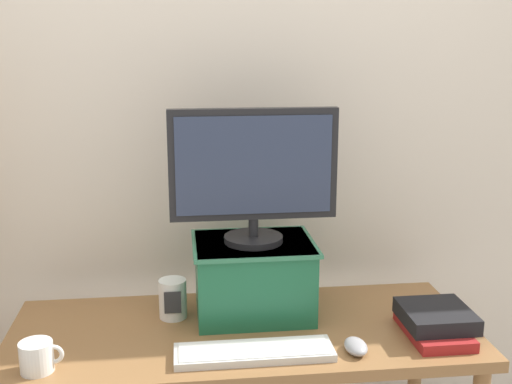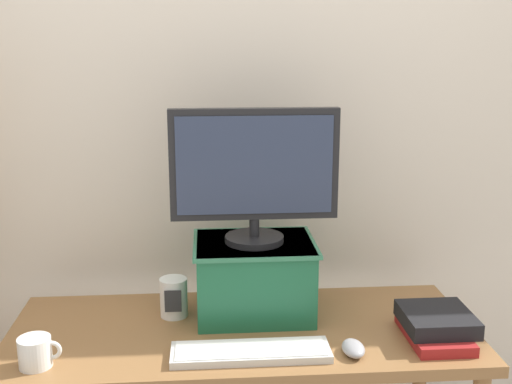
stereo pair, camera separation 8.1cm
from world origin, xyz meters
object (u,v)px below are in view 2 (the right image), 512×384
Objects in this scene: computer_monitor at (254,172)px; computer_mouse at (353,348)px; riser_box at (254,276)px; keyboard at (251,352)px; book_stack at (436,325)px; coffee_mug at (36,352)px; desk_speaker at (174,297)px; desk at (242,353)px.

computer_monitor is 5.10× the size of computer_mouse.
riser_box reaches higher than computer_mouse.
keyboard is 0.57m from book_stack.
computer_monitor is 0.55m from keyboard.
coffee_mug is (-0.89, -0.00, 0.02)m from computer_mouse.
computer_monitor is at bearing 0.84° from desk_speaker.
keyboard is at bearing -172.87° from book_stack.
coffee_mug is at bearing -154.02° from computer_monitor.
riser_box is at bearing 26.09° from coffee_mug.
keyboard is at bearing 177.60° from computer_mouse.
coffee_mug is at bearing -161.56° from desk.
book_stack is 2.04× the size of desk_speaker.
book_stack is 2.19× the size of coffee_mug.
riser_box reaches higher than book_stack.
desk_speaker is at bearing 39.64° from coffee_mug.
desk is 0.58m from computer_monitor.
computer_monitor reaches higher than desk.
desk_speaker is at bearing -179.16° from computer_monitor.
book_stack is at bearing -15.38° from desk_speaker.
computer_mouse is at bearing -162.97° from book_stack.
computer_monitor is 0.72m from book_stack.
desk_speaker is (-0.53, 0.30, 0.05)m from computer_mouse.
riser_box is 3.78× the size of computer_mouse.
computer_monitor is at bearing 67.07° from desk.
keyboard is 3.82× the size of coffee_mug.
desk is 3.70× the size of riser_box.
coffee_mug is 0.48m from desk_speaker.
keyboard is 4.39× the size of computer_mouse.
desk is 0.29m from desk_speaker.
computer_mouse is at bearing -49.62° from riser_box.
desk is at bearing 169.24° from book_stack.
computer_mouse is 0.40× the size of book_stack.
riser_box is at bearing 67.33° from desk.
desk_speaker is (-0.23, 0.29, 0.05)m from keyboard.
computer_monitor reaches higher than desk_speaker.
coffee_mug is at bearing -178.80° from keyboard.
riser_box reaches higher than coffee_mug.
desk is at bearing 147.96° from computer_mouse.
desk is 2.74× the size of computer_monitor.
computer_mouse is 0.81× the size of desk_speaker.
desk_speaker reaches higher than desk.
desk is 0.21m from keyboard.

